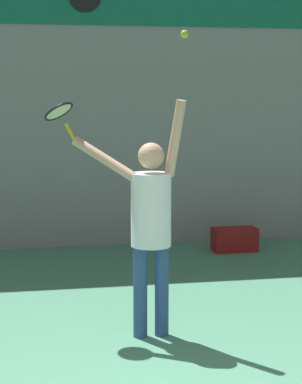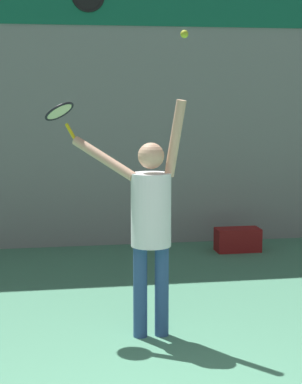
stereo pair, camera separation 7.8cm
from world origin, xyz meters
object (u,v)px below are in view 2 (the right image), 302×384
Objects in this scene: tennis_racket at (60,113)px; equipment_bag at (238,240)px; tennis_player at (150,217)px; tennis_ball at (184,34)px.

equipment_bag is at bearing 46.11° from tennis_racket.
tennis_racket is 0.64× the size of equipment_bag.
tennis_player is 1.31m from tennis_racket.
tennis_player is 5.47× the size of tennis_racket.
tennis_ball reaches higher than tennis_racket.
tennis_player reaches higher than equipment_bag.
tennis_ball is at bearing -29.91° from tennis_player.
tennis_racket reaches higher than equipment_bag.
tennis_player is at bearing -33.03° from tennis_racket.
tennis_ball is 4.53m from equipment_bag.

